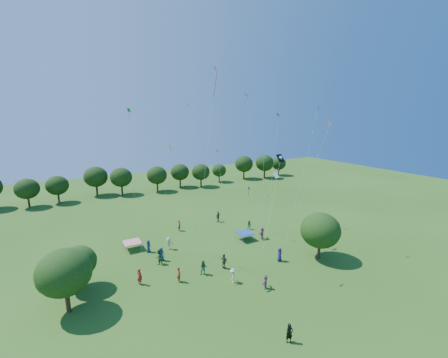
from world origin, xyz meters
TOP-DOWN VIEW (x-y plane):
  - ground at (0.00, 0.00)m, footprint 160.00×160.00m
  - near_tree_west at (-16.51, 14.24)m, footprint 4.81×4.81m
  - near_tree_north at (-15.23, 17.91)m, footprint 3.72×3.72m
  - near_tree_east at (11.99, 10.52)m, footprint 4.97×4.97m
  - treeline at (-1.73, 55.43)m, footprint 88.01×8.77m
  - tent_red_stripe at (-8.27, 24.80)m, footprint 2.20×2.20m
  - tent_blue at (6.86, 20.00)m, footprint 2.20×2.20m
  - man_in_black at (-1.16, 1.21)m, footprint 0.70×0.54m
  - crowd_person_0 at (-5.81, 19.76)m, footprint 0.99×0.87m
  - crowd_person_1 at (-5.66, 14.03)m, footprint 0.47×0.68m
  - crowd_person_2 at (9.75, 23.02)m, footprint 0.82×0.77m
  - crowd_person_3 at (-0.59, 11.01)m, footprint 1.01×1.11m
  - crowd_person_4 at (7.04, 28.54)m, footprint 1.20×0.87m
  - crowd_person_5 at (9.26, 19.02)m, footprint 1.78×1.34m
  - crowd_person_6 at (7.08, 12.35)m, footprint 0.91×0.96m
  - crowd_person_7 at (-9.55, 15.63)m, footprint 0.74×0.83m
  - crowd_person_8 at (-6.40, 19.00)m, footprint 1.05×0.90m
  - crowd_person_9 at (-3.90, 22.39)m, footprint 1.25×0.93m
  - crowd_person_10 at (0.09, 14.14)m, footprint 0.84×1.19m
  - crowd_person_11 at (1.80, 8.35)m, footprint 1.42×1.33m
  - crowd_person_12 at (-6.58, 22.92)m, footprint 0.88×0.94m
  - crowd_person_13 at (-0.24, 27.97)m, footprint 0.68×0.76m
  - crowd_person_14 at (-2.66, 14.04)m, footprint 0.98×0.78m
  - pirate_kite at (10.12, 16.58)m, footprint 6.45×4.66m
  - red_high_kite at (1.22, 19.24)m, footprint 6.12×6.32m
  - small_kite_0 at (14.31, 22.86)m, footprint 3.72×3.02m
  - small_kite_1 at (-4.47, 19.60)m, footprint 1.37×2.16m
  - small_kite_2 at (0.01, 23.62)m, footprint 1.82×2.49m
  - small_kite_3 at (-7.57, 24.83)m, footprint 0.66×1.80m
  - small_kite_4 at (10.11, 19.01)m, footprint 2.25×2.75m
  - small_kite_5 at (9.15, 22.06)m, footprint 1.84×0.49m
  - small_kite_6 at (3.55, 10.52)m, footprint 3.87×4.03m
  - small_kite_7 at (11.00, 21.40)m, footprint 0.70×0.57m
  - small_kite_8 at (12.99, 14.49)m, footprint 5.63×1.10m
  - small_kite_9 at (13.27, 13.01)m, footprint 5.03×2.10m
  - small_kite_10 at (-0.36, 13.85)m, footprint 1.90×0.76m
  - small_kite_11 at (9.53, 23.23)m, footprint 1.70×2.34m

SIDE VIEW (x-z plane):
  - ground at x=0.00m, z-range 0.00..0.00m
  - crowd_person_2 at x=9.75m, z-range 0.00..1.49m
  - crowd_person_11 at x=1.80m, z-range 0.00..1.54m
  - crowd_person_3 at x=-0.59m, z-range 0.00..1.60m
  - man_in_black at x=-1.16m, z-range 0.00..1.66m
  - crowd_person_12 at x=-6.58m, z-range 0.00..1.70m
  - crowd_person_13 at x=-0.24m, z-range 0.00..1.71m
  - crowd_person_9 at x=-3.90m, z-range 0.00..1.75m
  - crowd_person_6 at x=7.08m, z-range 0.00..1.75m
  - crowd_person_1 at x=-5.66m, z-range 0.00..1.75m
  - crowd_person_14 at x=-2.66m, z-range 0.00..1.76m
  - crowd_person_0 at x=-5.81m, z-range 0.00..1.78m
  - crowd_person_5 at x=9.26m, z-range 0.00..1.81m
  - crowd_person_10 at x=0.09m, z-range 0.00..1.86m
  - crowd_person_4 at x=7.04m, z-range 0.00..1.86m
  - crowd_person_7 at x=-9.55m, z-range 0.00..1.87m
  - crowd_person_8 at x=-6.40m, z-range 0.00..1.87m
  - tent_red_stripe at x=-8.27m, z-range 0.49..1.59m
  - tent_blue at x=6.86m, z-range 0.49..1.59m
  - near_tree_north at x=-15.23m, z-range 0.68..5.41m
  - near_tree_east at x=11.99m, z-range 0.76..6.77m
  - near_tree_west at x=-16.51m, z-range 0.92..7.10m
  - treeline at x=-1.73m, z-range 0.70..7.48m
  - small_kite_5 at x=9.15m, z-range 3.03..9.02m
  - small_kite_4 at x=10.11m, z-range 3.24..8.86m
  - small_kite_6 at x=3.55m, z-range 4.79..15.49m
  - small_kite_7 at x=11.00m, z-range 4.96..15.85m
  - small_kite_10 at x=-0.36m, z-range 3.95..17.01m
  - pirate_kite at x=10.12m, z-range 6.34..17.83m
  - small_kite_1 at x=-4.47m, z-range 5.69..19.04m
  - small_kite_9 at x=13.27m, z-range 4.88..20.74m
  - small_kite_8 at x=12.99m, z-range 4.40..22.21m
  - small_kite_2 at x=0.01m, z-range 4.46..22.67m
  - small_kite_0 at x=14.31m, z-range 5.54..22.49m
  - small_kite_3 at x=-7.57m, z-range 5.44..22.95m
  - small_kite_11 at x=9.53m, z-range 6.62..26.38m
  - red_high_kite at x=1.22m, z-range 7.56..30.16m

